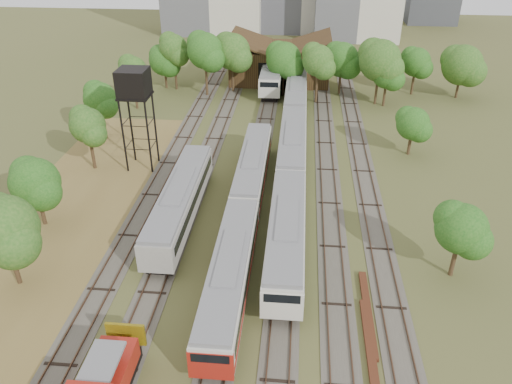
# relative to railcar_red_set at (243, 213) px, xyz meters

# --- Properties ---
(ground) EXTENTS (240.00, 240.00, 0.00)m
(ground) POSITION_rel_railcar_red_set_xyz_m (2.00, -12.35, -1.84)
(ground) COLOR #475123
(ground) RESTS_ON ground
(dry_grass_patch) EXTENTS (14.00, 60.00, 0.04)m
(dry_grass_patch) POSITION_rel_railcar_red_set_xyz_m (-16.00, -4.35, -1.82)
(dry_grass_patch) COLOR brown
(dry_grass_patch) RESTS_ON ground
(tracks) EXTENTS (24.60, 80.00, 0.19)m
(tracks) POSITION_rel_railcar_red_set_xyz_m (1.33, 12.65, -1.79)
(tracks) COLOR #4C473D
(tracks) RESTS_ON ground
(railcar_red_set) EXTENTS (2.81, 34.58, 3.47)m
(railcar_red_set) POSITION_rel_railcar_red_set_xyz_m (0.00, 0.00, 0.00)
(railcar_red_set) COLOR black
(railcar_red_set) RESTS_ON ground
(railcar_green_set) EXTENTS (3.02, 52.08, 3.74)m
(railcar_green_set) POSITION_rel_railcar_red_set_xyz_m (4.00, 14.09, 0.14)
(railcar_green_set) COLOR black
(railcar_green_set) RESTS_ON ground
(railcar_rear) EXTENTS (3.24, 16.08, 4.01)m
(railcar_rear) POSITION_rel_railcar_red_set_xyz_m (0.00, 41.38, 0.28)
(railcar_rear) COLOR black
(railcar_rear) RESTS_ON ground
(old_grey_coach) EXTENTS (2.93, 18.00, 3.62)m
(old_grey_coach) POSITION_rel_railcar_red_set_xyz_m (-6.00, 1.23, 0.14)
(old_grey_coach) COLOR black
(old_grey_coach) RESTS_ON ground
(water_tower) EXTENTS (3.22, 3.22, 11.15)m
(water_tower) POSITION_rel_railcar_red_set_xyz_m (-12.75, 11.75, 7.56)
(water_tower) COLOR black
(water_tower) RESTS_ON ground
(rail_pile_near) EXTENTS (0.58, 8.75, 0.29)m
(rail_pile_near) POSITION_rel_railcar_red_set_xyz_m (10.00, -13.11, -1.69)
(rail_pile_near) COLOR #552918
(rail_pile_near) RESTS_ON ground
(rail_pile_far) EXTENTS (0.56, 8.91, 0.29)m
(rail_pile_far) POSITION_rel_railcar_red_set_xyz_m (10.20, -9.89, -1.69)
(rail_pile_far) COLOR #552918
(rail_pile_far) RESTS_ON ground
(maintenance_shed) EXTENTS (16.45, 11.55, 7.58)m
(maintenance_shed) POSITION_rel_railcar_red_set_xyz_m (1.00, 45.63, 1.08)
(maintenance_shed) COLOR #372214
(maintenance_shed) RESTS_ON ground
(tree_band_left) EXTENTS (7.71, 64.42, 7.67)m
(tree_band_left) POSITION_rel_railcar_red_set_xyz_m (-17.85, 10.03, 3.00)
(tree_band_left) COLOR #382616
(tree_band_left) RESTS_ON ground
(tree_band_far) EXTENTS (48.95, 10.03, 9.54)m
(tree_band_far) POSITION_rel_railcar_red_set_xyz_m (7.54, 37.54, 4.07)
(tree_band_far) COLOR #382616
(tree_band_far) RESTS_ON ground
(tree_band_right) EXTENTS (4.91, 43.14, 7.03)m
(tree_band_right) POSITION_rel_railcar_red_set_xyz_m (17.23, 17.46, 2.60)
(tree_band_right) COLOR #382616
(tree_band_right) RESTS_ON ground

